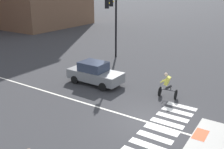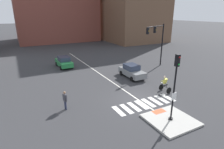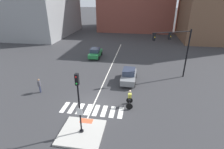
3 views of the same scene
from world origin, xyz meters
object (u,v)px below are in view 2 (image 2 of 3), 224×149
car_green_westbound_distant (64,62)px  pedestrian_at_curb_left (65,99)px  signal_pole (175,82)px  car_grey_eastbound_mid (132,71)px  traffic_light_mast (158,38)px  cyclist (165,84)px

car_green_westbound_distant → pedestrian_at_curb_left: bearing=-103.5°
signal_pole → pedestrian_at_curb_left: 8.81m
signal_pole → car_green_westbound_distant: (-3.49, 18.35, -2.34)m
pedestrian_at_curb_left → car_grey_eastbound_mid: bearing=24.3°
signal_pole → traffic_light_mast: size_ratio=0.80×
car_grey_eastbound_mid → cyclist: bearing=-84.7°
traffic_light_mast → cyclist: size_ratio=3.73×
traffic_light_mast → cyclist: traffic_light_mast is taller
traffic_light_mast → pedestrian_at_curb_left: traffic_light_mast is taller
car_green_westbound_distant → signal_pole: bearing=-79.2°
signal_pole → cyclist: (3.46, 4.39, -2.28)m
traffic_light_mast → car_grey_eastbound_mid: traffic_light_mast is taller
cyclist → pedestrian_at_curb_left: bearing=174.0°
car_green_westbound_distant → cyclist: cyclist is taller
car_grey_eastbound_mid → car_green_westbound_distant: 10.74m
signal_pole → pedestrian_at_curb_left: size_ratio=2.99×
car_grey_eastbound_mid → pedestrian_at_curb_left: pedestrian_at_curb_left is taller
traffic_light_mast → pedestrian_at_curb_left: size_ratio=3.76×
car_green_westbound_distant → cyclist: 15.59m
pedestrian_at_curb_left → signal_pole: bearing=-39.6°
signal_pole → cyclist: 6.03m
traffic_light_mast → car_grey_eastbound_mid: (-5.60, -1.98, -3.57)m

